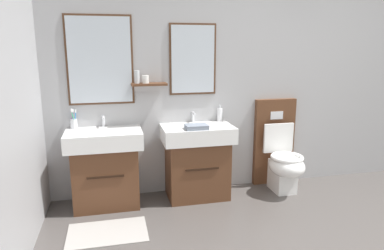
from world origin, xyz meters
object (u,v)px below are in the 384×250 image
Objects in this scene: vanity_sink_right at (197,159)px; toilet at (280,156)px; toothbrush_cup at (74,123)px; soap_dispenser at (220,114)px; folded_hand_towel at (197,127)px; vanity_sink_left at (106,166)px.

vanity_sink_right is 0.78× the size of toilet.
soap_dispenser is at bearing 0.39° from toothbrush_cup.
vanity_sink_right is 0.96m from toilet.
toilet reaches higher than vanity_sink_right.
folded_hand_towel reaches higher than vanity_sink_right.
soap_dispenser is 0.80× the size of folded_hand_towel.
vanity_sink_right is at bearing -179.89° from toilet.
vanity_sink_right is at bearing 0.00° from vanity_sink_left.
vanity_sink_left is 4.43× the size of soap_dispenser.
vanity_sink_right is (0.94, 0.00, 0.00)m from vanity_sink_left.
soap_dispenser is at bearing 165.57° from toilet.
toilet reaches higher than vanity_sink_left.
vanity_sink_left and vanity_sink_right have the same top height.
vanity_sink_left is 0.99m from folded_hand_towel.
toilet is at bearing -4.19° from toothbrush_cup.
soap_dispenser is at bearing 42.92° from folded_hand_towel.
vanity_sink_left is 3.90× the size of toothbrush_cup.
vanity_sink_left is at bearing -172.09° from soap_dispenser.
soap_dispenser is (0.30, 0.17, 0.44)m from vanity_sink_right.
toothbrush_cup reaches higher than soap_dispenser.
toothbrush_cup reaches higher than vanity_sink_left.
vanity_sink_right is 3.54× the size of folded_hand_towel.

